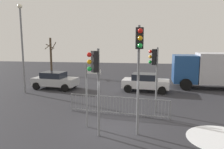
{
  "coord_description": "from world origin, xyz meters",
  "views": [
    {
      "loc": [
        1.35,
        -10.18,
        4.32
      ],
      "look_at": [
        -0.52,
        3.2,
        2.17
      ],
      "focal_mm": 36.06,
      "sensor_mm": 36.0,
      "label": 1
    }
  ],
  "objects_px": {
    "traffic_light_rear_right": "(139,56)",
    "traffic_light_foreground_left": "(95,73)",
    "car_white_mid": "(145,82)",
    "car_silver_near": "(55,80)",
    "street_lamp": "(22,40)",
    "delivery_truck": "(216,69)",
    "traffic_light_foreground_right": "(154,65)",
    "bare_tree_left": "(51,55)",
    "direction_sign_post": "(88,92)"
  },
  "relations": [
    {
      "from": "street_lamp",
      "to": "bare_tree_left",
      "type": "height_order",
      "value": "street_lamp"
    },
    {
      "from": "delivery_truck",
      "to": "traffic_light_foreground_left",
      "type": "bearing_deg",
      "value": 55.04
    },
    {
      "from": "direction_sign_post",
      "to": "street_lamp",
      "type": "distance_m",
      "value": 9.52
    },
    {
      "from": "direction_sign_post",
      "to": "street_lamp",
      "type": "relative_size",
      "value": 0.45
    },
    {
      "from": "car_white_mid",
      "to": "delivery_truck",
      "type": "height_order",
      "value": "delivery_truck"
    },
    {
      "from": "traffic_light_foreground_left",
      "to": "bare_tree_left",
      "type": "bearing_deg",
      "value": -9.15
    },
    {
      "from": "traffic_light_rear_right",
      "to": "bare_tree_left",
      "type": "xyz_separation_m",
      "value": [
        -11.12,
        16.79,
        -1.25
      ]
    },
    {
      "from": "delivery_truck",
      "to": "street_lamp",
      "type": "distance_m",
      "value": 16.31
    },
    {
      "from": "traffic_light_rear_right",
      "to": "delivery_truck",
      "type": "xyz_separation_m",
      "value": [
        6.44,
        10.75,
        -1.84
      ]
    },
    {
      "from": "direction_sign_post",
      "to": "car_white_mid",
      "type": "relative_size",
      "value": 0.79
    },
    {
      "from": "direction_sign_post",
      "to": "street_lamp",
      "type": "xyz_separation_m",
      "value": [
        -6.77,
        6.22,
        2.47
      ]
    },
    {
      "from": "delivery_truck",
      "to": "street_lamp",
      "type": "relative_size",
      "value": 1.03
    },
    {
      "from": "traffic_light_foreground_left",
      "to": "delivery_truck",
      "type": "distance_m",
      "value": 13.89
    },
    {
      "from": "traffic_light_foreground_left",
      "to": "street_lamp",
      "type": "bearing_deg",
      "value": 7.87
    },
    {
      "from": "delivery_truck",
      "to": "bare_tree_left",
      "type": "bearing_deg",
      "value": -17.19
    },
    {
      "from": "traffic_light_foreground_left",
      "to": "direction_sign_post",
      "type": "distance_m",
      "value": 1.64
    },
    {
      "from": "traffic_light_foreground_right",
      "to": "car_silver_near",
      "type": "bearing_deg",
      "value": 76.01
    },
    {
      "from": "traffic_light_foreground_left",
      "to": "bare_tree_left",
      "type": "distance_m",
      "value": 19.49
    },
    {
      "from": "traffic_light_foreground_right",
      "to": "car_white_mid",
      "type": "distance_m",
      "value": 5.83
    },
    {
      "from": "car_white_mid",
      "to": "traffic_light_foreground_right",
      "type": "bearing_deg",
      "value": -79.65
    },
    {
      "from": "street_lamp",
      "to": "bare_tree_left",
      "type": "bearing_deg",
      "value": 100.93
    },
    {
      "from": "traffic_light_rear_right",
      "to": "car_silver_near",
      "type": "relative_size",
      "value": 1.23
    },
    {
      "from": "direction_sign_post",
      "to": "car_white_mid",
      "type": "height_order",
      "value": "direction_sign_post"
    },
    {
      "from": "traffic_light_foreground_left",
      "to": "bare_tree_left",
      "type": "height_order",
      "value": "bare_tree_left"
    },
    {
      "from": "traffic_light_foreground_right",
      "to": "car_silver_near",
      "type": "relative_size",
      "value": 0.96
    },
    {
      "from": "traffic_light_foreground_left",
      "to": "car_silver_near",
      "type": "relative_size",
      "value": 0.98
    },
    {
      "from": "direction_sign_post",
      "to": "bare_tree_left",
      "type": "xyz_separation_m",
      "value": [
        -8.68,
        16.09,
        0.57
      ]
    },
    {
      "from": "car_white_mid",
      "to": "car_silver_near",
      "type": "height_order",
      "value": "same"
    },
    {
      "from": "delivery_truck",
      "to": "street_lamp",
      "type": "height_order",
      "value": "street_lamp"
    },
    {
      "from": "traffic_light_foreground_right",
      "to": "car_silver_near",
      "type": "distance_m",
      "value": 10.02
    },
    {
      "from": "direction_sign_post",
      "to": "car_silver_near",
      "type": "bearing_deg",
      "value": 129.71
    },
    {
      "from": "traffic_light_foreground_right",
      "to": "street_lamp",
      "type": "height_order",
      "value": "street_lamp"
    },
    {
      "from": "delivery_truck",
      "to": "traffic_light_rear_right",
      "type": "bearing_deg",
      "value": 60.86
    },
    {
      "from": "traffic_light_foreground_left",
      "to": "bare_tree_left",
      "type": "xyz_separation_m",
      "value": [
        -9.29,
        17.13,
        -0.55
      ]
    },
    {
      "from": "car_white_mid",
      "to": "car_silver_near",
      "type": "distance_m",
      "value": 7.81
    },
    {
      "from": "street_lamp",
      "to": "car_silver_near",
      "type": "bearing_deg",
      "value": 46.05
    },
    {
      "from": "traffic_light_foreground_right",
      "to": "direction_sign_post",
      "type": "xyz_separation_m",
      "value": [
        -3.27,
        -2.77,
        -1.06
      ]
    },
    {
      "from": "direction_sign_post",
      "to": "car_silver_near",
      "type": "distance_m",
      "value": 9.54
    },
    {
      "from": "car_white_mid",
      "to": "delivery_truck",
      "type": "bearing_deg",
      "value": 22.59
    },
    {
      "from": "car_white_mid",
      "to": "street_lamp",
      "type": "bearing_deg",
      "value": -162.54
    },
    {
      "from": "street_lamp",
      "to": "bare_tree_left",
      "type": "distance_m",
      "value": 10.24
    },
    {
      "from": "delivery_truck",
      "to": "car_silver_near",
      "type": "bearing_deg",
      "value": 9.9
    },
    {
      "from": "delivery_truck",
      "to": "traffic_light_foreground_right",
      "type": "bearing_deg",
      "value": 54.16
    },
    {
      "from": "car_silver_near",
      "to": "bare_tree_left",
      "type": "relative_size",
      "value": 0.9
    },
    {
      "from": "traffic_light_foreground_right",
      "to": "bare_tree_left",
      "type": "xyz_separation_m",
      "value": [
        -11.95,
        13.32,
        -0.49
      ]
    },
    {
      "from": "traffic_light_rear_right",
      "to": "delivery_truck",
      "type": "relative_size",
      "value": 0.69
    },
    {
      "from": "traffic_light_rear_right",
      "to": "traffic_light_foreground_left",
      "type": "xyz_separation_m",
      "value": [
        -1.84,
        -0.34,
        -0.71
      ]
    },
    {
      "from": "traffic_light_rear_right",
      "to": "traffic_light_foreground_left",
      "type": "bearing_deg",
      "value": 2.33
    },
    {
      "from": "car_white_mid",
      "to": "street_lamp",
      "type": "relative_size",
      "value": 0.57
    },
    {
      "from": "car_silver_near",
      "to": "car_white_mid",
      "type": "bearing_deg",
      "value": 8.34
    }
  ]
}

